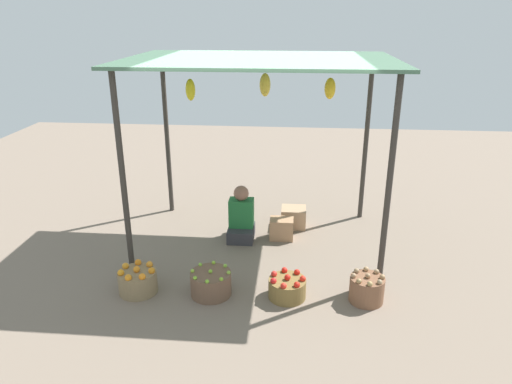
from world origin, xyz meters
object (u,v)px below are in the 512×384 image
(basket_limes, at_px, (211,283))
(wooden_crate_stacked_rear, at_px, (282,229))
(basket_red_tomatoes, at_px, (287,288))
(wooden_crate_near_vendor, at_px, (294,217))
(basket_potatoes, at_px, (367,289))
(vendor_person, at_px, (241,219))
(basket_oranges, at_px, (138,281))

(basket_limes, height_order, wooden_crate_stacked_rear, basket_limes)
(basket_red_tomatoes, bearing_deg, basket_limes, -179.16)
(basket_red_tomatoes, distance_m, wooden_crate_near_vendor, 1.89)
(basket_red_tomatoes, xyz_separation_m, basket_potatoes, (0.88, 0.00, 0.03))
(basket_limes, distance_m, basket_red_tomatoes, 0.86)
(vendor_person, xyz_separation_m, wooden_crate_stacked_rear, (0.57, 0.04, -0.15))
(basket_potatoes, height_order, wooden_crate_stacked_rear, basket_potatoes)
(basket_limes, xyz_separation_m, basket_red_tomatoes, (0.86, 0.01, -0.02))
(wooden_crate_stacked_rear, bearing_deg, vendor_person, -176.41)
(wooden_crate_stacked_rear, bearing_deg, basket_limes, -116.72)
(basket_limes, xyz_separation_m, wooden_crate_stacked_rear, (0.75, 1.49, 0.01))
(basket_limes, distance_m, basket_potatoes, 1.74)
(basket_oranges, height_order, wooden_crate_stacked_rear, basket_oranges)
(basket_limes, bearing_deg, basket_red_tomatoes, 0.84)
(vendor_person, height_order, wooden_crate_near_vendor, vendor_person)
(wooden_crate_near_vendor, height_order, wooden_crate_stacked_rear, wooden_crate_stacked_rear)
(wooden_crate_near_vendor, bearing_deg, basket_oranges, -132.29)
(wooden_crate_near_vendor, relative_size, wooden_crate_stacked_rear, 1.10)
(vendor_person, bearing_deg, basket_potatoes, -42.49)
(basket_limes, bearing_deg, vendor_person, 82.93)
(basket_red_tomatoes, bearing_deg, wooden_crate_stacked_rear, 94.55)
(vendor_person, distance_m, basket_oranges, 1.80)
(basket_red_tomatoes, xyz_separation_m, wooden_crate_stacked_rear, (-0.12, 1.47, 0.03))
(basket_oranges, height_order, basket_potatoes, basket_potatoes)
(basket_red_tomatoes, bearing_deg, basket_potatoes, 0.26)
(wooden_crate_stacked_rear, bearing_deg, wooden_crate_near_vendor, 68.75)
(wooden_crate_near_vendor, bearing_deg, vendor_person, -148.08)
(vendor_person, relative_size, basket_limes, 1.68)
(wooden_crate_near_vendor, bearing_deg, basket_red_tomatoes, -91.40)
(basket_potatoes, relative_size, wooden_crate_stacked_rear, 1.16)
(vendor_person, relative_size, basket_potatoes, 2.04)
(basket_oranges, relative_size, wooden_crate_stacked_rear, 1.33)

